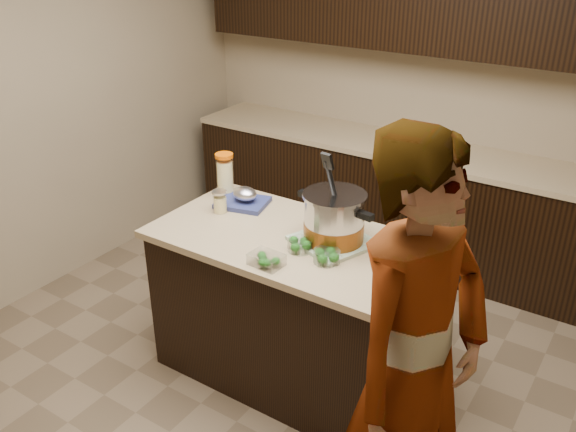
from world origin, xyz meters
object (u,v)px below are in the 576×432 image
at_px(island, 288,306).
at_px(stock_pot, 334,221).
at_px(person, 413,369).
at_px(lemonade_pitcher, 225,176).

bearing_deg(island, stock_pot, 16.20).
bearing_deg(person, lemonade_pitcher, 75.21).
relative_size(lemonade_pitcher, person, 0.14).
relative_size(stock_pot, lemonade_pitcher, 1.78).
distance_m(island, person, 1.28).
xyz_separation_m(island, stock_pot, (0.24, 0.07, 0.58)).
relative_size(island, stock_pot, 3.12).
relative_size(stock_pot, person, 0.25).
distance_m(island, stock_pot, 0.63).
bearing_deg(lemonade_pitcher, person, -29.57).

